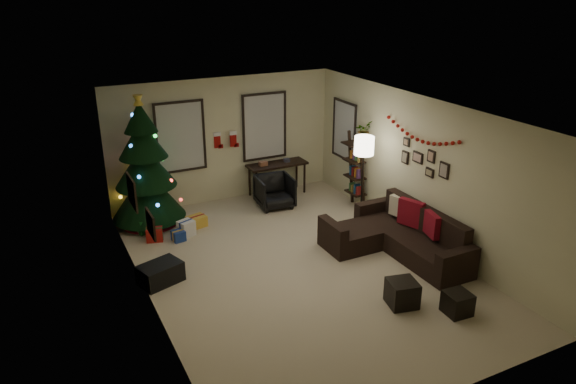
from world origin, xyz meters
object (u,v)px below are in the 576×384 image
Objects in this scene: desk at (277,167)px; desk_chair at (275,191)px; bookshelf at (356,172)px; sofa at (398,238)px; christmas_tree at (145,170)px.

desk_chair is at bearing -119.67° from desk.
desk_chair is 0.42× the size of bookshelf.
sofa is 3.58× the size of desk_chair.
sofa is 1.52× the size of bookshelf.
desk_chair is (-1.10, 2.86, 0.08)m from sofa.
sofa reaches higher than desk_chair.
christmas_tree is 1.63× the size of bookshelf.
bookshelf is at bearing -15.68° from christmas_tree.
christmas_tree reaches higher than desk.
christmas_tree is 5.00m from sofa.
sofa is at bearing -63.80° from desk_chair.
sofa reaches higher than desk.
bookshelf is (1.16, -1.41, 0.15)m from desk.
desk is 1.95× the size of desk_chair.
desk is at bearing 129.35° from bookshelf.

